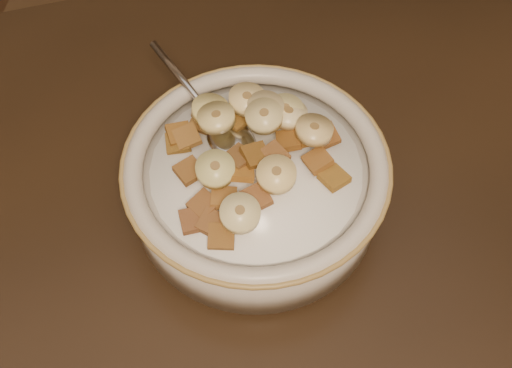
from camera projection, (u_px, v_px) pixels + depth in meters
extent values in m
cylinder|color=#AFAA9C|center=(256.00, 187.00, 0.55)|extent=(0.21, 0.21, 0.05)
cylinder|color=white|center=(256.00, 170.00, 0.53)|extent=(0.18, 0.18, 0.00)
ellipsoid|color=#B7B7B7|center=(232.00, 141.00, 0.54)|extent=(0.05, 0.06, 0.01)
cube|color=brown|center=(239.00, 157.00, 0.51)|extent=(0.03, 0.03, 0.01)
cube|color=brown|center=(204.00, 205.00, 0.50)|extent=(0.03, 0.03, 0.01)
cube|color=brown|center=(221.00, 236.00, 0.49)|extent=(0.03, 0.03, 0.01)
cube|color=brown|center=(273.00, 156.00, 0.51)|extent=(0.03, 0.03, 0.01)
cube|color=#94581B|center=(208.00, 111.00, 0.56)|extent=(0.03, 0.03, 0.01)
cube|color=brown|center=(257.00, 198.00, 0.49)|extent=(0.02, 0.02, 0.01)
cube|color=#94601B|center=(249.00, 104.00, 0.56)|extent=(0.03, 0.03, 0.01)
cube|color=#996418|center=(241.00, 171.00, 0.50)|extent=(0.03, 0.03, 0.01)
cube|color=brown|center=(224.00, 198.00, 0.50)|extent=(0.03, 0.03, 0.01)
cube|color=brown|center=(189.00, 171.00, 0.52)|extent=(0.03, 0.03, 0.01)
cube|color=brown|center=(289.00, 140.00, 0.53)|extent=(0.03, 0.02, 0.01)
cube|color=#986619|center=(334.00, 178.00, 0.52)|extent=(0.03, 0.03, 0.01)
cube|color=#905E18|center=(237.00, 118.00, 0.55)|extent=(0.03, 0.03, 0.01)
cube|color=brown|center=(203.00, 122.00, 0.55)|extent=(0.03, 0.03, 0.01)
cube|color=brown|center=(299.00, 137.00, 0.53)|extent=(0.02, 0.02, 0.01)
cube|color=brown|center=(212.00, 223.00, 0.49)|extent=(0.03, 0.03, 0.01)
cube|color=brown|center=(178.00, 142.00, 0.54)|extent=(0.02, 0.02, 0.01)
cube|color=brown|center=(212.00, 119.00, 0.55)|extent=(0.03, 0.03, 0.01)
cube|color=brown|center=(193.00, 220.00, 0.49)|extent=(0.02, 0.02, 0.01)
cube|color=brown|center=(187.00, 137.00, 0.54)|extent=(0.02, 0.02, 0.01)
cube|color=brown|center=(206.00, 111.00, 0.55)|extent=(0.03, 0.03, 0.01)
cube|color=brown|center=(318.00, 160.00, 0.52)|extent=(0.02, 0.02, 0.01)
cube|color=brown|center=(326.00, 136.00, 0.54)|extent=(0.02, 0.02, 0.01)
cube|color=brown|center=(179.00, 134.00, 0.54)|extent=(0.02, 0.02, 0.01)
cube|color=brown|center=(256.00, 155.00, 0.50)|extent=(0.02, 0.02, 0.01)
cylinder|color=#F1D88B|center=(276.00, 174.00, 0.49)|extent=(0.04, 0.04, 0.01)
cylinder|color=#EBCB81|center=(264.00, 116.00, 0.52)|extent=(0.04, 0.04, 0.02)
cylinder|color=#F3E490|center=(216.00, 118.00, 0.52)|extent=(0.03, 0.03, 0.02)
cylinder|color=#CDBD66|center=(285.00, 111.00, 0.54)|extent=(0.04, 0.04, 0.01)
cylinder|color=#F3D282|center=(314.00, 130.00, 0.52)|extent=(0.04, 0.04, 0.02)
cylinder|color=#FDE288|center=(247.00, 99.00, 0.54)|extent=(0.04, 0.04, 0.01)
cylinder|color=#DBD07D|center=(215.00, 169.00, 0.50)|extent=(0.04, 0.04, 0.02)
cylinder|color=beige|center=(240.00, 213.00, 0.48)|extent=(0.04, 0.04, 0.02)
cylinder|color=#FFE481|center=(210.00, 110.00, 0.53)|extent=(0.04, 0.04, 0.01)
cylinder|color=beige|center=(289.00, 114.00, 0.53)|extent=(0.04, 0.04, 0.02)
cylinder|color=#F4D38B|center=(265.00, 108.00, 0.53)|extent=(0.04, 0.04, 0.01)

